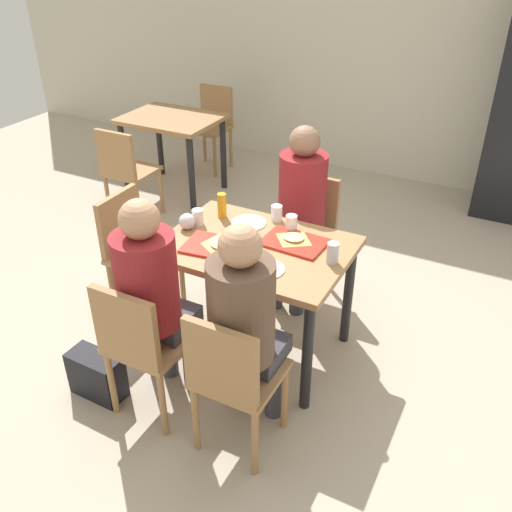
{
  "coord_description": "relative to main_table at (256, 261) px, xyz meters",
  "views": [
    {
      "loc": [
        1.29,
        -2.48,
        2.39
      ],
      "look_at": [
        0.0,
        0.0,
        0.69
      ],
      "focal_mm": 39.2,
      "sensor_mm": 36.0,
      "label": 1
    }
  ],
  "objects": [
    {
      "name": "paper_plate_center",
      "position": [
        -0.16,
        0.21,
        0.11
      ],
      "size": [
        0.22,
        0.22,
        0.01
      ],
      "primitive_type": "cylinder",
      "color": "white",
      "rests_on": "main_table"
    },
    {
      "name": "paper_plate_near_edge",
      "position": [
        0.16,
        -0.21,
        0.11
      ],
      "size": [
        0.22,
        0.22,
        0.01
      ],
      "primitive_type": "cylinder",
      "color": "white",
      "rests_on": "main_table"
    },
    {
      "name": "pizza_slice_a",
      "position": [
        -0.17,
        -0.11,
        0.14
      ],
      "size": [
        0.24,
        0.28,
        0.02
      ],
      "color": "#DBAD60",
      "rests_on": "tray_red_near"
    },
    {
      "name": "handbag",
      "position": [
        -0.62,
        -0.79,
        -0.51
      ],
      "size": [
        0.32,
        0.17,
        0.28
      ],
      "primitive_type": "cube",
      "rotation": [
        0.0,
        0.0,
        -0.03
      ],
      "color": "black",
      "rests_on": "ground_plane"
    },
    {
      "name": "foil_bundle",
      "position": [
        -0.46,
        -0.02,
        0.16
      ],
      "size": [
        0.1,
        0.1,
        0.1
      ],
      "primitive_type": "sphere",
      "color": "silver",
      "rests_on": "main_table"
    },
    {
      "name": "tray_red_near",
      "position": [
        -0.19,
        -0.14,
        0.12
      ],
      "size": [
        0.39,
        0.3,
        0.02
      ],
      "primitive_type": "cube",
      "rotation": [
        0.0,
        0.0,
        0.13
      ],
      "color": "red",
      "rests_on": "main_table"
    },
    {
      "name": "tray_red_far",
      "position": [
        0.19,
        0.12,
        0.12
      ],
      "size": [
        0.37,
        0.28,
        0.02
      ],
      "primitive_type": "cube",
      "rotation": [
        0.0,
        0.0,
        -0.05
      ],
      "color": "red",
      "rests_on": "main_table"
    },
    {
      "name": "pizza_slice_b",
      "position": [
        0.18,
        0.13,
        0.14
      ],
      "size": [
        0.2,
        0.19,
        0.02
      ],
      "color": "#DBAD60",
      "rests_on": "tray_red_far"
    },
    {
      "name": "main_table",
      "position": [
        0.0,
        0.0,
        0.0
      ],
      "size": [
        1.08,
        0.78,
        0.76
      ],
      "color": "#9E7247",
      "rests_on": "ground_plane"
    },
    {
      "name": "chair_near_right",
      "position": [
        0.27,
        -0.77,
        -0.14
      ],
      "size": [
        0.4,
        0.4,
        0.87
      ],
      "color": "#9E7247",
      "rests_on": "ground_plane"
    },
    {
      "name": "back_wall",
      "position": [
        0.0,
        3.2,
        0.75
      ],
      "size": [
        10.0,
        0.1,
        2.8
      ],
      "primitive_type": "cube",
      "color": "beige",
      "rests_on": "ground_plane"
    },
    {
      "name": "soda_can",
      "position": [
        0.46,
        0.02,
        0.17
      ],
      "size": [
        0.07,
        0.07,
        0.12
      ],
      "primitive_type": "cylinder",
      "color": "#B7BCC6",
      "rests_on": "main_table"
    },
    {
      "name": "ground_plane",
      "position": [
        0.0,
        0.0,
        -0.66
      ],
      "size": [
        10.0,
        10.0,
        0.02
      ],
      "primitive_type": "cube",
      "color": "#B7A893"
    },
    {
      "name": "plastic_cup_a",
      "position": [
        -0.03,
        0.33,
        0.16
      ],
      "size": [
        0.07,
        0.07,
        0.1
      ],
      "primitive_type": "cylinder",
      "color": "white",
      "rests_on": "main_table"
    },
    {
      "name": "background_chair_far",
      "position": [
        -1.83,
        2.51,
        -0.14
      ],
      "size": [
        0.4,
        0.4,
        0.87
      ],
      "color": "#9E7247",
      "rests_on": "ground_plane"
    },
    {
      "name": "plastic_cup_d",
      "position": [
        0.11,
        0.25,
        0.16
      ],
      "size": [
        0.07,
        0.07,
        0.1
      ],
      "primitive_type": "cylinder",
      "color": "white",
      "rests_on": "main_table"
    },
    {
      "name": "plastic_cup_c",
      "position": [
        -0.43,
        0.06,
        0.16
      ],
      "size": [
        0.07,
        0.07,
        0.1
      ],
      "primitive_type": "cylinder",
      "color": "white",
      "rests_on": "main_table"
    },
    {
      "name": "background_chair_near",
      "position": [
        -1.83,
        1.04,
        -0.14
      ],
      "size": [
        0.4,
        0.4,
        0.87
      ],
      "color": "#9E7247",
      "rests_on": "ground_plane"
    },
    {
      "name": "chair_near_left",
      "position": [
        -0.27,
        -0.77,
        -0.14
      ],
      "size": [
        0.4,
        0.4,
        0.87
      ],
      "color": "#9E7247",
      "rests_on": "ground_plane"
    },
    {
      "name": "person_in_brown_jacket",
      "position": [
        0.27,
        -0.63,
        0.1
      ],
      "size": [
        0.32,
        0.42,
        1.28
      ],
      "color": "#383842",
      "rests_on": "ground_plane"
    },
    {
      "name": "plastic_cup_b",
      "position": [
        0.03,
        -0.33,
        0.16
      ],
      "size": [
        0.07,
        0.07,
        0.1
      ],
      "primitive_type": "cylinder",
      "color": "white",
      "rests_on": "main_table"
    },
    {
      "name": "background_table",
      "position": [
        -1.83,
        1.78,
        -0.02
      ],
      "size": [
        0.9,
        0.7,
        0.76
      ],
      "color": "#9E7247",
      "rests_on": "ground_plane"
    },
    {
      "name": "person_in_red",
      "position": [
        -0.27,
        -0.63,
        0.1
      ],
      "size": [
        0.32,
        0.42,
        1.28
      ],
      "color": "#383842",
      "rests_on": "ground_plane"
    },
    {
      "name": "condiment_bottle",
      "position": [
        -0.35,
        0.21,
        0.19
      ],
      "size": [
        0.06,
        0.06,
        0.16
      ],
      "primitive_type": "cylinder",
      "color": "orange",
      "rests_on": "main_table"
    },
    {
      "name": "person_far_side",
      "position": [
        -0.0,
        0.63,
        0.1
      ],
      "size": [
        0.32,
        0.42,
        1.28
      ],
      "color": "#383842",
      "rests_on": "ground_plane"
    },
    {
      "name": "chair_far_side",
      "position": [
        0.0,
        0.77,
        -0.14
      ],
      "size": [
        0.4,
        0.4,
        0.87
      ],
      "color": "#9E7247",
      "rests_on": "ground_plane"
    },
    {
      "name": "chair_left_end",
      "position": [
        -0.93,
        0.0,
        -0.14
      ],
      "size": [
        0.4,
        0.4,
        0.87
      ],
      "color": "#9E7247",
      "rests_on": "ground_plane"
    }
  ]
}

